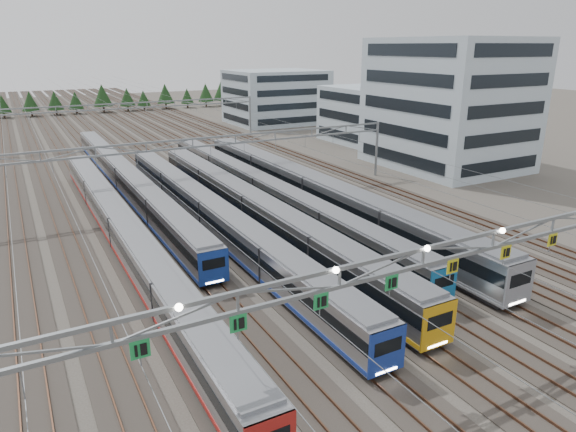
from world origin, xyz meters
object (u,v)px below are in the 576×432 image
train_f (313,191)px  gantry_far (119,111)px  train_e (262,189)px  gantry_near (424,261)px  train_c (211,215)px  train_d (254,209)px  depot_bldg_south (449,104)px  train_b (126,178)px  depot_bldg_mid (367,114)px  train_a (123,231)px  gantry_mid (193,150)px  depot_bldg_north (276,97)px

train_f → gantry_far: gantry_far is taller
train_e → gantry_near: (-6.80, -34.95, 5.19)m
train_c → gantry_far: size_ratio=1.01×
train_c → train_d: size_ratio=1.05×
gantry_near → depot_bldg_south: bearing=43.9°
train_b → depot_bldg_mid: size_ratio=4.08×
train_a → depot_bldg_mid: size_ratio=3.88×
gantry_far → depot_bldg_mid: depot_bldg_mid is taller
gantry_near → depot_bldg_mid: 78.10m
train_f → gantry_mid: bearing=139.3°
train_c → train_e: size_ratio=0.94×
depot_bldg_mid → train_e: bearing=-142.0°
train_d → depot_bldg_mid: 55.87m
train_d → train_b: bearing=113.6°
gantry_near → gantry_far: bearing=90.0°
train_f → gantry_mid: 15.42m
train_b → gantry_mid: (6.75, -8.10, 4.47)m
train_e → depot_bldg_north: size_ratio=2.76×
train_e → depot_bldg_north: 69.97m
train_a → train_e: train_e is taller
train_b → train_e: size_ratio=1.08×
train_f → depot_bldg_south: bearing=17.8°
gantry_far → depot_bldg_south: (41.74, -44.91, 3.45)m
depot_bldg_north → train_f: bearing=-113.7°
gantry_far → train_a: bearing=-101.1°
depot_bldg_mid → depot_bldg_north: size_ratio=0.73×
depot_bldg_south → depot_bldg_north: 56.17m
gantry_mid → train_a: bearing=-132.2°
gantry_mid → depot_bldg_north: (40.17, 56.14, 0.00)m
depot_bldg_north → train_e: bearing=-118.6°
train_d → gantry_far: (-2.25, 57.47, 4.34)m
gantry_near → depot_bldg_north: depot_bldg_north is taller
train_b → gantry_far: bearing=79.6°
depot_bldg_north → train_b: bearing=-134.3°
train_a → train_f: (22.50, 2.72, 0.31)m
train_f → depot_bldg_mid: (33.06, 33.82, 3.19)m
gantry_near → train_f: bearing=69.6°
train_a → gantry_mid: 17.33m
train_f → gantry_near: size_ratio=1.02×
train_e → depot_bldg_mid: 47.77m
train_d → train_e: bearing=58.4°
depot_bldg_south → depot_bldg_mid: size_ratio=1.38×
gantry_far → train_e: bearing=-82.3°
gantry_mid → gantry_far: bearing=90.0°
train_c → depot_bldg_mid: depot_bldg_mid is taller
train_a → gantry_far: bearing=78.9°
depot_bldg_north → gantry_mid: bearing=-125.6°
train_c → gantry_mid: 12.79m
gantry_mid → depot_bldg_mid: size_ratio=3.52×
gantry_mid → depot_bldg_north: size_ratio=2.56×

